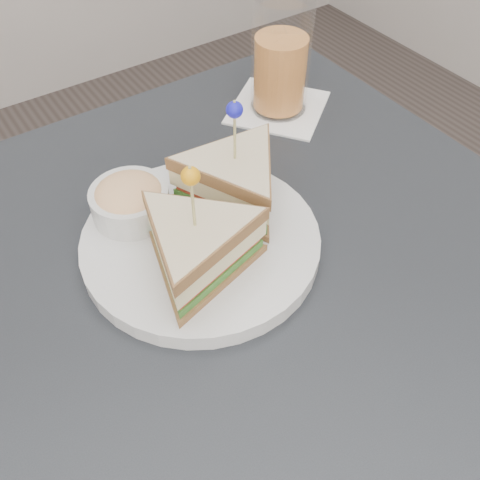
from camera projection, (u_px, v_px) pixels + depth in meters
name	position (u px, v px, depth m)	size (l,w,h in m)	color
table	(238.00, 319.00, 0.65)	(0.80, 0.80, 0.75)	black
plate_meal	(205.00, 218.00, 0.60)	(0.34, 0.34, 0.16)	silver
drink_set	(280.00, 63.00, 0.76)	(0.19, 0.19, 0.17)	white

